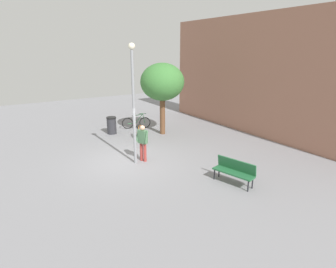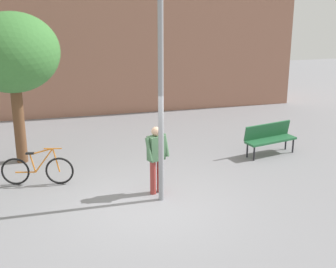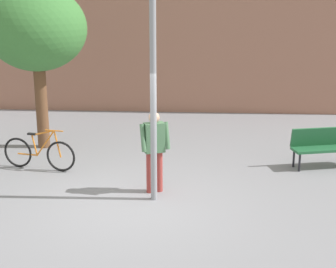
{
  "view_description": "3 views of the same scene",
  "coord_description": "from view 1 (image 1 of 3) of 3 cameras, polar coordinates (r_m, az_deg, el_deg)",
  "views": [
    {
      "loc": [
        11.06,
        -4.89,
        4.88
      ],
      "look_at": [
        0.38,
        1.83,
        1.08
      ],
      "focal_mm": 30.19,
      "sensor_mm": 36.0,
      "label": 1
    },
    {
      "loc": [
        -1.98,
        -10.06,
        4.96
      ],
      "look_at": [
        1.08,
        2.34,
        0.88
      ],
      "focal_mm": 52.22,
      "sensor_mm": 36.0,
      "label": 2
    },
    {
      "loc": [
        1.31,
        -9.16,
        3.88
      ],
      "look_at": [
        0.5,
        2.22,
        0.77
      ],
      "focal_mm": 54.4,
      "sensor_mm": 36.0,
      "label": 3
    }
  ],
  "objects": [
    {
      "name": "building_facade",
      "position": [
        17.75,
        19.41,
        11.07
      ],
      "size": [
        15.08,
        2.0,
        6.81
      ],
      "primitive_type": "cube",
      "color": "#9E6B56",
      "rests_on": "ground_plane"
    },
    {
      "name": "plaza_tree",
      "position": [
        16.38,
        -1.16,
        10.38
      ],
      "size": [
        2.51,
        2.51,
        4.16
      ],
      "color": "brown",
      "rests_on": "ground_plane"
    },
    {
      "name": "lamppost",
      "position": [
        11.96,
        -7.01,
        7.69
      ],
      "size": [
        0.28,
        0.28,
        5.13
      ],
      "color": "gray",
      "rests_on": "ground_plane"
    },
    {
      "name": "trash_bin",
      "position": [
        17.21,
        -11.32,
        1.73
      ],
      "size": [
        0.58,
        0.58,
        1.02
      ],
      "color": "#2D2D33",
      "rests_on": "ground_plane"
    },
    {
      "name": "park_bench",
      "position": [
        10.95,
        13.28,
        -7.04
      ],
      "size": [
        1.67,
        0.85,
        0.92
      ],
      "color": "#236038",
      "rests_on": "ground_plane"
    },
    {
      "name": "ground_plane",
      "position": [
        13.04,
        -7.76,
        -5.38
      ],
      "size": [
        36.0,
        36.0,
        0.0
      ],
      "primitive_type": "plane",
      "color": "gray"
    },
    {
      "name": "person_by_lamppost",
      "position": [
        12.63,
        -5.11,
        -1.36
      ],
      "size": [
        0.63,
        0.45,
        1.67
      ],
      "color": "#9E3833",
      "rests_on": "ground_plane"
    },
    {
      "name": "bicycle_orange",
      "position": [
        15.69,
        -5.78,
        0.02
      ],
      "size": [
        1.78,
        0.42,
        0.97
      ],
      "color": "black",
      "rests_on": "ground_plane"
    },
    {
      "name": "bicycle_green",
      "position": [
        18.15,
        -6.39,
        2.31
      ],
      "size": [
        0.73,
        1.69,
        0.97
      ],
      "color": "black",
      "rests_on": "ground_plane"
    }
  ]
}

